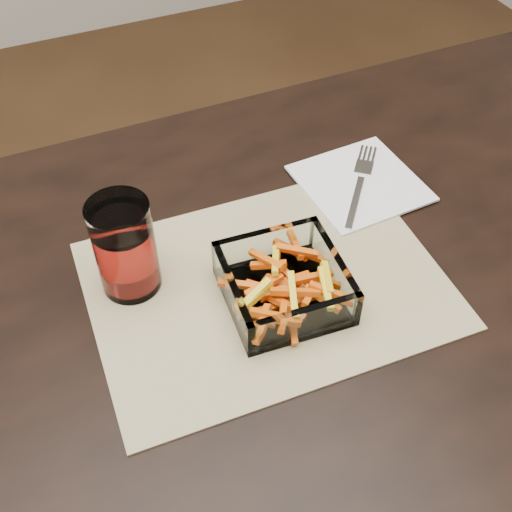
% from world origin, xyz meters
% --- Properties ---
extents(dining_table, '(1.60, 0.90, 0.75)m').
position_xyz_m(dining_table, '(0.00, 0.00, 0.66)').
color(dining_table, black).
rests_on(dining_table, ground).
extents(placemat, '(0.46, 0.35, 0.00)m').
position_xyz_m(placemat, '(0.02, 0.04, 0.75)').
color(placemat, tan).
rests_on(placemat, dining_table).
extents(glass_bowl, '(0.15, 0.15, 0.06)m').
position_xyz_m(glass_bowl, '(0.03, 0.01, 0.78)').
color(glass_bowl, white).
rests_on(glass_bowl, placemat).
extents(tumbler, '(0.08, 0.08, 0.13)m').
position_xyz_m(tumbler, '(-0.14, 0.11, 0.82)').
color(tumbler, white).
rests_on(tumbler, placemat).
extents(napkin, '(0.18, 0.18, 0.00)m').
position_xyz_m(napkin, '(0.23, 0.16, 0.76)').
color(napkin, white).
rests_on(napkin, placemat).
extents(fork, '(0.14, 0.16, 0.00)m').
position_xyz_m(fork, '(0.23, 0.16, 0.76)').
color(fork, silver).
rests_on(fork, napkin).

